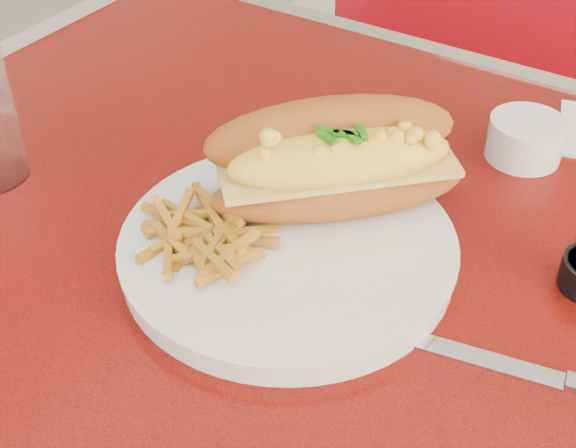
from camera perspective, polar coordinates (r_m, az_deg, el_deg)
The scene contains 9 objects.
diner_table at distance 0.84m, azimuth 6.15°, elevation -10.79°, with size 1.23×0.83×0.77m.
booth_bench_far at distance 1.64m, azimuth 18.77°, elevation 0.69°, with size 1.20×0.51×0.90m.
dinner_plate at distance 0.71m, azimuth -0.00°, elevation -1.77°, with size 0.35×0.35×0.02m.
mac_hoagie at distance 0.73m, azimuth 3.44°, elevation 4.56°, with size 0.25×0.25×0.10m.
fries_pile at distance 0.70m, azimuth -6.05°, elevation -0.66°, with size 0.10×0.09×0.03m, color orange, non-canonical shape.
fork at distance 0.67m, azimuth -0.35°, elevation -3.55°, with size 0.10×0.14×0.00m.
gravy_ramekin at distance 0.87m, azimuth 16.54°, elevation 5.91°, with size 0.09×0.09×0.04m.
sauce_cup_left at distance 0.84m, azimuth 0.81°, elevation 5.74°, with size 0.08×0.08×0.03m.
knife at distance 0.65m, azimuth 18.18°, elevation -10.35°, with size 0.22×0.06×0.01m.
Camera 1 is at (0.22, -0.50, 1.24)m, focal length 50.00 mm.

